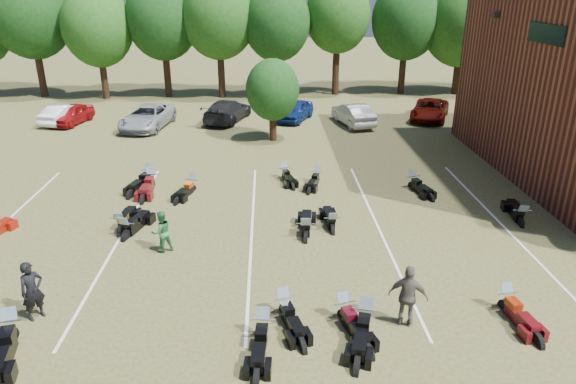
{
  "coord_description": "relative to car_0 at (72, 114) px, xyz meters",
  "views": [
    {
      "loc": [
        -2.32,
        -15.05,
        8.96
      ],
      "look_at": [
        -1.54,
        4.0,
        1.2
      ],
      "focal_mm": 32.0,
      "sensor_mm": 36.0,
      "label": 1
    }
  ],
  "objects": [
    {
      "name": "ground",
      "position": [
        15.72,
        -20.03,
        -0.67
      ],
      "size": [
        160.0,
        160.0,
        0.0
      ],
      "primitive_type": "plane",
      "color": "brown",
      "rests_on": "ground"
    },
    {
      "name": "car_0",
      "position": [
        0.0,
        0.0,
        0.0
      ],
      "size": [
        2.37,
        4.16,
        1.33
      ],
      "primitive_type": "imported",
      "rotation": [
        0.0,
        0.0,
        -0.21
      ],
      "color": "maroon",
      "rests_on": "ground"
    },
    {
      "name": "car_1",
      "position": [
        -0.56,
        0.17,
        -0.01
      ],
      "size": [
        2.39,
        4.21,
        1.31
      ],
      "primitive_type": "imported",
      "rotation": [
        0.0,
        0.0,
        2.87
      ],
      "color": "white",
      "rests_on": "ground"
    },
    {
      "name": "car_2",
      "position": [
        5.42,
        -1.31,
        0.08
      ],
      "size": [
        3.28,
        5.68,
        1.49
      ],
      "primitive_type": "imported",
      "rotation": [
        0.0,
        0.0,
        -0.16
      ],
      "color": "gray",
      "rests_on": "ground"
    },
    {
      "name": "car_3",
      "position": [
        10.61,
        0.34,
        0.08
      ],
      "size": [
        3.55,
        5.52,
        1.49
      ],
      "primitive_type": "imported",
      "rotation": [
        0.0,
        0.0,
        2.83
      ],
      "color": "black",
      "rests_on": "ground"
    },
    {
      "name": "car_4",
      "position": [
        15.37,
        0.36,
        0.03
      ],
      "size": [
        3.1,
        4.41,
        1.39
      ],
      "primitive_type": "imported",
      "rotation": [
        0.0,
        0.0,
        -0.4
      ],
      "color": "navy",
      "rests_on": "ground"
    },
    {
      "name": "car_5",
      "position": [
        19.22,
        -1.02,
        0.07
      ],
      "size": [
        2.55,
        4.7,
        1.47
      ],
      "primitive_type": "imported",
      "rotation": [
        0.0,
        0.0,
        3.38
      ],
      "color": "#A4A49F",
      "rests_on": "ground"
    },
    {
      "name": "car_6",
      "position": [
        24.89,
        0.23,
        0.03
      ],
      "size": [
        4.04,
        5.5,
        1.39
      ],
      "primitive_type": "imported",
      "rotation": [
        0.0,
        0.0,
        -0.39
      ],
      "color": "#4F0A04",
      "rests_on": "ground"
    },
    {
      "name": "car_7",
      "position": [
        29.91,
        -0.17,
        0.12
      ],
      "size": [
        3.08,
        5.72,
        1.57
      ],
      "primitive_type": "imported",
      "rotation": [
        0.0,
        0.0,
        3.31
      ],
      "color": "#36373B",
      "rests_on": "ground"
    },
    {
      "name": "person_black",
      "position": [
        6.67,
        -22.41,
        0.23
      ],
      "size": [
        0.76,
        0.77,
        1.79
      ],
      "primitive_type": "imported",
      "rotation": [
        0.0,
        0.0,
        0.82
      ],
      "color": "black",
      "rests_on": "ground"
    },
    {
      "name": "person_green",
      "position": [
        9.57,
        -18.54,
        0.11
      ],
      "size": [
        0.95,
        0.9,
        1.56
      ],
      "primitive_type": "imported",
      "rotation": [
        0.0,
        0.0,
        3.69
      ],
      "color": "#296D3B",
      "rests_on": "ground"
    },
    {
      "name": "person_grey",
      "position": [
        17.22,
        -23.16,
        0.27
      ],
      "size": [
        1.18,
        0.83,
        1.87
      ],
      "primitive_type": "imported",
      "rotation": [
        0.0,
        0.0,
        2.76
      ],
      "color": "#58504B",
      "rests_on": "ground"
    },
    {
      "name": "motorcycle_1",
      "position": [
        6.47,
        -23.51,
        -0.67
      ],
      "size": [
        1.33,
        2.62,
        1.4
      ],
      "primitive_type": null,
      "rotation": [
        0.0,
        0.0,
        0.22
      ],
      "color": "black",
      "rests_on": "ground"
    },
    {
      "name": "motorcycle_2",
      "position": [
        13.19,
        -23.62,
        -0.67
      ],
      "size": [
        0.92,
        2.33,
        1.27
      ],
      "primitive_type": null,
      "rotation": [
        0.0,
        0.0,
        -0.09
      ],
      "color": "black",
      "rests_on": "ground"
    },
    {
      "name": "motorcycle_3",
      "position": [
        16.02,
        -23.31,
        -0.67
      ],
      "size": [
        1.38,
        2.46,
        1.31
      ],
      "primitive_type": null,
      "rotation": [
        0.0,
        0.0,
        -0.29
      ],
      "color": "black",
      "rests_on": "ground"
    },
    {
      "name": "motorcycle_4",
      "position": [
        13.8,
        -22.59,
        -0.67
      ],
      "size": [
        1.24,
        2.26,
        1.2
      ],
      "primitive_type": null,
      "rotation": [
        0.0,
        0.0,
        0.27
      ],
      "color": "black",
      "rests_on": "ground"
    },
    {
      "name": "motorcycle_5",
      "position": [
        15.49,
        -22.91,
        -0.67
      ],
      "size": [
        1.26,
        2.27,
        1.21
      ],
      "primitive_type": null,
      "rotation": [
        0.0,
        0.0,
        0.28
      ],
      "color": "black",
      "rests_on": "ground"
    },
    {
      "name": "motorcycle_6",
      "position": [
        20.34,
        -22.61,
        -0.67
      ],
      "size": [
        0.95,
        2.23,
        1.2
      ],
      "primitive_type": null,
      "rotation": [
        0.0,
        0.0,
        0.12
      ],
      "color": "#4B0A0E",
      "rests_on": "ground"
    },
    {
      "name": "motorcycle_8",
      "position": [
        7.68,
        -17.06,
        -0.67
      ],
      "size": [
        0.89,
        2.34,
        1.28
      ],
      "primitive_type": null,
      "rotation": [
        0.0,
        0.0,
        3.07
      ],
      "color": "black",
      "rests_on": "ground"
    },
    {
      "name": "motorcycle_9",
      "position": [
        8.0,
        -17.5,
        -0.67
      ],
      "size": [
        1.37,
        2.44,
        1.3
      ],
      "primitive_type": null,
      "rotation": [
        0.0,
        0.0,
        2.86
      ],
      "color": "black",
      "rests_on": "ground"
    },
    {
      "name": "motorcycle_10",
      "position": [
        14.77,
        -17.88,
        -0.67
      ],
      "size": [
        1.01,
        2.48,
        1.35
      ],
      "primitive_type": null,
      "rotation": [
        0.0,
        0.0,
        3.04
      ],
      "color": "black",
      "rests_on": "ground"
    },
    {
      "name": "motorcycle_12",
      "position": [
        15.85,
        -17.27,
        -0.67
      ],
      "size": [
        0.78,
        2.2,
        1.21
      ],
      "primitive_type": null,
      "rotation": [
        0.0,
        0.0,
        3.18
      ],
      "color": "black",
      "rests_on": "ground"
    },
    {
      "name": "motorcycle_13",
      "position": [
        23.45,
        -16.94,
        -0.67
      ],
      "size": [
        1.07,
        2.38,
        1.28
      ],
      "primitive_type": null,
      "rotation": [
        0.0,
        0.0,
        2.99
      ],
      "color": "black",
      "rests_on": "ground"
    },
    {
      "name": "motorcycle_14",
      "position": [
        7.88,
        -12.24,
        -0.67
      ],
      "size": [
        0.84,
        2.49,
        1.38
      ],
      "primitive_type": null,
      "rotation": [
        0.0,
        0.0,
        -0.02
      ],
      "color": "#4B0A0E",
      "rests_on": "ground"
    },
    {
      "name": "motorcycle_16",
      "position": [
        7.65,
        -11.73,
        -0.67
      ],
      "size": [
        1.42,
        2.58,
        1.37
      ],
      "primitive_type": null,
      "rotation": [
        0.0,
        0.0,
        -0.28
      ],
      "color": "black",
      "rests_on": "ground"
    },
    {
      "name": "motorcycle_17",
      "position": [
        9.85,
        -12.81,
        -0.67
      ],
      "size": [
        1.28,
        2.18,
        1.16
      ],
      "primitive_type": null,
      "rotation": [
        0.0,
        0.0,
        -0.32
      ],
      "color": "black",
      "rests_on": "ground"
    },
    {
      "name": "motorcycle_18",
      "position": [
        14.19,
        -11.28,
        -0.67
      ],
      "size": [
        1.09,
        2.12,
        1.13
      ],
      "primitive_type": null,
      "rotation": [
        0.0,
        0.0,
        0.23
      ],
      "color": "black",
      "rests_on": "ground"
    },
    {
      "name": "motorcycle_19",
      "position": [
        15.75,
        -11.91,
        -0.67
      ],
      "size": [
        1.27,
        2.13,
        1.13
      ],
      "primitive_type": null,
      "rotation": [
        0.0,
        0.0,
        -0.33
      ],
      "color": "black",
      "rests_on": "ground"
    },
    {
      "name": "motorcycle_20",
      "position": [
        20.19,
        -12.82,
        -0.67
      ],
      "size": [
        1.23,
        2.24,
        1.19
      ],
      "primitive_type": null,
      "rotation": [
        0.0,
        0.0,
        0.27
      ],
      "color": "black",
      "rests_on": "ground"
    },
    {
      "name": "tree_line",
      "position": [
        14.72,
        8.97,
        5.64
      ],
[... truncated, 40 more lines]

